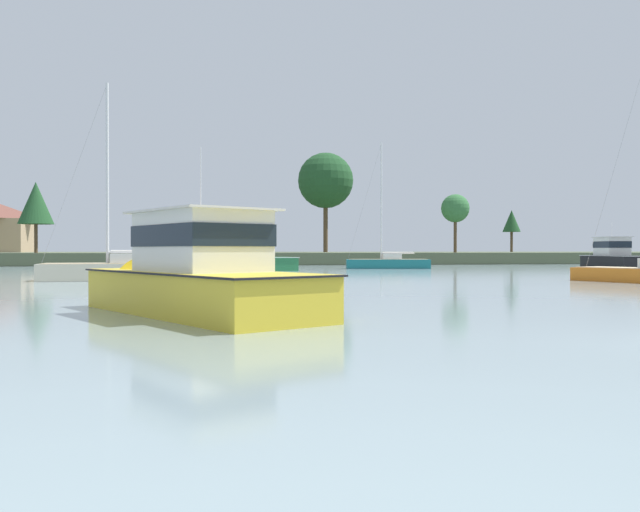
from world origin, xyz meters
name	(u,v)px	position (x,y,z in m)	size (l,w,h in m)	color
far_shore_bank	(269,257)	(0.00, 92.85, 0.74)	(181.61, 50.71, 1.49)	#4C563D
sailboat_cream	(121,276)	(-15.30, 30.96, 0.28)	(9.52, 3.15, 12.69)	beige
cruiser_black	(609,261)	(31.09, 51.06, 0.75)	(4.24, 11.09, 5.74)	black
cruiser_green	(232,263)	(-7.83, 46.46, 0.71)	(10.90, 5.86, 5.35)	#236B3D
cruiser_yellow	(184,288)	(-10.95, 9.23, 0.72)	(7.69, 10.76, 5.92)	gold
sailboat_teal	(388,266)	(7.69, 52.17, 0.28)	(8.41, 3.39, 13.03)	#196B70
mooring_buoy_white	(231,283)	(-8.88, 24.48, 0.09)	(0.50, 0.50, 0.56)	white
shore_tree_center	(512,221)	(41.56, 94.14, 6.70)	(3.03, 3.03, 7.15)	brown
shore_tree_left	(326,181)	(7.83, 86.36, 12.19)	(8.30, 8.30, 14.90)	brown
shore_tree_right	(36,203)	(-29.60, 71.30, 7.34)	(4.06, 4.06, 8.36)	brown
shore_tree_inland_b	(455,209)	(23.38, 73.95, 7.42)	(3.82, 3.82, 7.90)	brown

